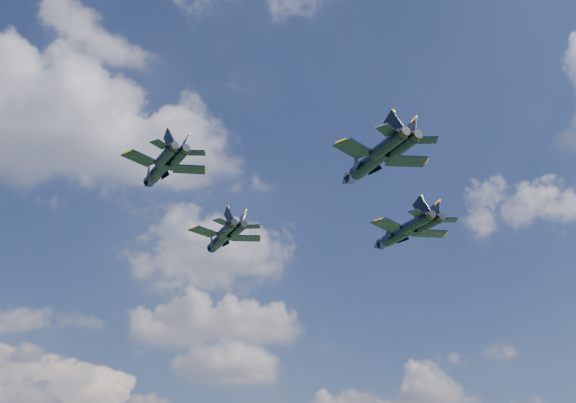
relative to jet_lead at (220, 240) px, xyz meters
The scene contains 4 objects.
jet_lead is the anchor object (origin of this frame).
jet_left 25.77m from the jet_lead, 117.59° to the right, with size 11.01×14.77×3.48m.
jet_right 28.62m from the jet_lead, 23.65° to the right, with size 13.25×17.70×4.17m.
jet_slot 36.89m from the jet_lead, 69.70° to the right, with size 12.73×16.88×3.98m.
Camera 1 is at (-29.17, -91.28, 21.72)m, focal length 45.00 mm.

